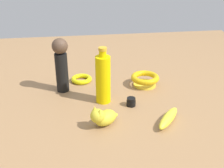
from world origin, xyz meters
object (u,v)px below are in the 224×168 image
(bowl, at_px, (145,79))
(banana, at_px, (168,118))
(nail_polish_jar, at_px, (131,102))
(person_figure_adult, at_px, (61,63))
(bangle, at_px, (81,79))
(bottle_tall, at_px, (103,78))
(cat_figurine, at_px, (103,117))

(bowl, xyz_separation_m, banana, (-0.01, 0.33, -0.01))
(nail_polish_jar, height_order, person_figure_adult, person_figure_adult)
(banana, bearing_deg, bangle, 75.01)
(bottle_tall, height_order, person_figure_adult, person_figure_adult)
(bowl, height_order, nail_polish_jar, bowl)
(banana, relative_size, nail_polish_jar, 4.23)
(banana, xyz_separation_m, person_figure_adult, (0.40, -0.33, 0.12))
(bowl, xyz_separation_m, nail_polish_jar, (0.10, 0.18, -0.02))
(bangle, bearing_deg, banana, 127.15)
(bottle_tall, distance_m, bangle, 0.25)
(banana, height_order, bottle_tall, bottle_tall)
(nail_polish_jar, distance_m, cat_figurine, 0.19)
(bangle, bearing_deg, nail_polish_jar, 126.33)
(bowl, xyz_separation_m, cat_figurine, (0.24, 0.31, 0.00))
(bottle_tall, distance_m, person_figure_adult, 0.22)
(nail_polish_jar, relative_size, person_figure_adult, 0.16)
(bowl, relative_size, person_figure_adult, 0.54)
(nail_polish_jar, xyz_separation_m, person_figure_adult, (0.29, -0.18, 0.12))
(banana, xyz_separation_m, bottle_tall, (0.23, -0.20, 0.09))
(bottle_tall, bearing_deg, person_figure_adult, -36.20)
(bottle_tall, height_order, cat_figurine, bottle_tall)
(person_figure_adult, bearing_deg, bottle_tall, 143.80)
(bowl, bearing_deg, cat_figurine, 53.12)
(banana, distance_m, cat_figurine, 0.25)
(bangle, bearing_deg, bowl, 163.55)
(bowl, xyz_separation_m, bangle, (0.30, -0.09, -0.02))
(banana, distance_m, bangle, 0.52)
(bottle_tall, distance_m, nail_polish_jar, 0.15)
(bottle_tall, relative_size, bangle, 2.39)
(nail_polish_jar, bearing_deg, banana, 128.62)
(bottle_tall, xyz_separation_m, nail_polish_jar, (-0.11, 0.05, -0.09))
(nail_polish_jar, height_order, cat_figurine, cat_figurine)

